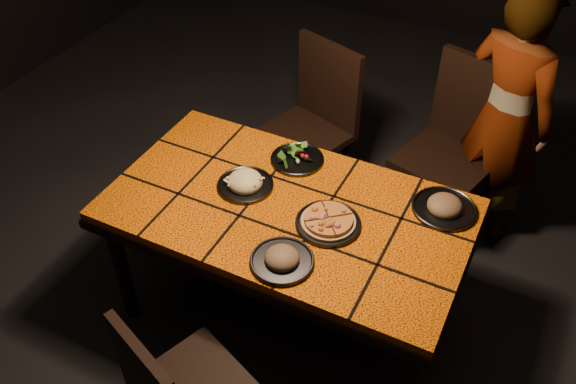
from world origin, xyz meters
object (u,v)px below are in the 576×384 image
at_px(dining_table, 287,219).
at_px(chair_far_left, 315,117).
at_px(plate_pizza, 328,222).
at_px(chair_far_right, 458,140).
at_px(plate_pasta, 245,183).
at_px(diner, 505,118).

height_order(dining_table, chair_far_left, chair_far_left).
distance_m(chair_far_left, plate_pizza, 1.09).
bearing_deg(chair_far_left, plate_pizza, -43.89).
xyz_separation_m(chair_far_right, plate_pizza, (-0.31, -1.08, 0.17)).
relative_size(chair_far_right, plate_pasta, 3.99).
height_order(diner, plate_pizza, diner).
height_order(chair_far_right, diner, diner).
bearing_deg(plate_pasta, chair_far_right, 53.41).
bearing_deg(diner, dining_table, 80.60).
bearing_deg(dining_table, chair_far_left, 107.09).
relative_size(chair_far_left, diner, 0.66).
relative_size(dining_table, chair_far_left, 1.62).
bearing_deg(chair_far_right, plate_pasta, -110.99).
bearing_deg(plate_pasta, plate_pizza, -7.75).
bearing_deg(chair_far_left, dining_table, -54.21).
distance_m(chair_far_left, diner, 1.04).
relative_size(dining_table, plate_pizza, 4.85).
bearing_deg(dining_table, plate_pizza, -7.74).
relative_size(dining_table, chair_far_right, 1.56).
xyz_separation_m(chair_far_left, diner, (1.01, 0.19, 0.19)).
height_order(chair_far_left, plate_pasta, chair_far_left).
distance_m(chair_far_left, plate_pasta, 0.92).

